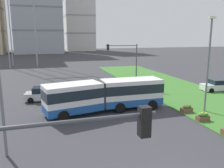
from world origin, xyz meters
name	(u,v)px	position (x,y,z in m)	size (l,w,h in m)	color
articulated_bus	(105,95)	(-0.38, 13.06, 1.65)	(12.00, 3.83, 3.00)	white
car_white_van	(218,86)	(16.39, 16.94, 0.75)	(4.59, 2.47, 1.58)	silver
car_silver_hatch	(45,94)	(-6.04, 18.74, 0.75)	(4.59, 2.46, 1.58)	#B7BABF
flower_planter_2	(203,117)	(6.95, 7.86, 0.43)	(1.10, 0.56, 0.74)	brown
flower_planter_3	(187,109)	(6.95, 10.25, 0.43)	(1.10, 0.56, 0.74)	brown
traffic_light_far_right	(127,58)	(5.08, 22.00, 4.30)	(4.54, 0.28, 6.21)	#474C51
streetlight_median	(208,61)	(8.85, 10.06, 4.96)	(0.70, 0.28, 9.02)	slate
apartment_tower_westcentre	(37,9)	(-7.12, 100.11, 18.60)	(20.03, 16.79, 37.16)	#9EA3AD
apartment_tower_centre	(79,8)	(12.65, 113.64, 21.00)	(14.31, 15.52, 41.95)	silver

